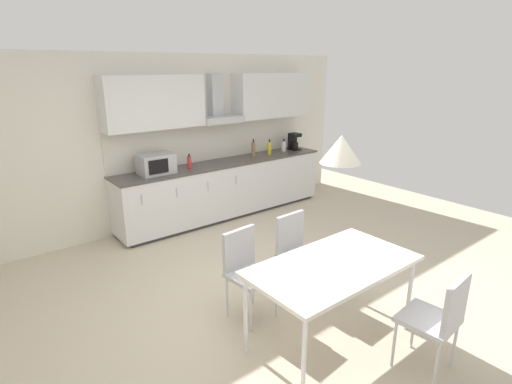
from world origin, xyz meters
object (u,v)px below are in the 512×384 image
Objects in this scene: coffee_maker at (294,141)px; chair_far_left at (246,265)px; bottle_yellow at (269,148)px; chair_near_right at (440,315)px; bottle_red at (189,162)px; microwave at (156,164)px; bottle_brown at (253,149)px; pendant_lamp at (341,149)px; dining_table at (333,269)px; chair_far_right at (296,246)px; bottle_white at (284,146)px.

coffee_maker reaches higher than chair_far_left.
chair_near_right is (-1.63, -3.96, -0.48)m from bottle_yellow.
bottle_red is 1.57m from bottle_yellow.
microwave is 1.84× the size of bottle_yellow.
bottle_brown is 3.63m from pendant_lamp.
microwave is 4.03m from chair_near_right.
bottle_brown is 4.19m from chair_near_right.
dining_table is at bearing 180.00° from pendant_lamp.
pendant_lamp is (0.00, 0.00, 1.03)m from dining_table.
coffee_maker is at bearing 3.25° from bottle_yellow.
dining_table is at bearing -88.06° from microwave.
microwave is at bearing 96.42° from chair_near_right.
bottle_yellow is 4.31m from chair_near_right.
coffee_maker is 1.15× the size of bottle_yellow.
bottle_brown is at bearing 62.92° from dining_table.
bottle_red is at bearing -3.30° from microwave.
chair_far_right is (0.44, -2.40, -0.51)m from microwave.
coffee_maker is 0.24m from bottle_white.
bottle_yellow is at bearing 0.78° from bottle_red.
bottle_red is (-1.22, -0.02, -0.03)m from bottle_brown.
bottle_yellow is at bearing 55.47° from chair_far_right.
chair_far_right is (-1.65, -2.39, -0.48)m from bottle_yellow.
coffee_maker is at bearing 2.43° from bottle_brown.
bottle_brown is 0.73m from bottle_white.
dining_table is (-1.97, -3.18, -0.30)m from bottle_yellow.
bottle_brown is at bearing 72.04° from chair_near_right.
bottle_red is (-2.17, -0.06, -0.06)m from coffee_maker.
bottle_white is at bearing 42.24° from chair_far_left.
dining_table is at bearing -97.31° from bottle_red.
bottle_white is (1.94, 0.06, -0.00)m from bottle_red.
bottle_white is at bearing 3.89° from bottle_brown.
bottle_white is at bearing 1.91° from bottle_red.
microwave is 2.46m from chair_far_left.
bottle_red is 0.84× the size of bottle_yellow.
bottle_brown is 1.39× the size of bottle_white.
chair_near_right is 1.48m from pendant_lamp.
bottle_yellow is at bearing -0.22° from microwave.
bottle_brown reaches higher than chair_near_right.
coffee_maker is at bearing -2.10° from bottle_white.
chair_far_left and chair_near_right have the same top height.
bottle_yellow is at bearing 67.57° from chair_near_right.
pendant_lamp reaches higher than chair_far_left.
bottle_yellow is 0.82× the size of pendant_lamp.
bottle_brown is 1.15× the size of bottle_yellow.
dining_table is at bearing -128.77° from coffee_maker.
bottle_yellow reaches higher than bottle_red.
pendant_lamp is (-0.33, -0.78, 1.21)m from chair_far_right.
bottle_brown reaches higher than coffee_maker.
bottle_brown reaches higher than bottle_yellow.
bottle_white reaches higher than chair_far_left.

